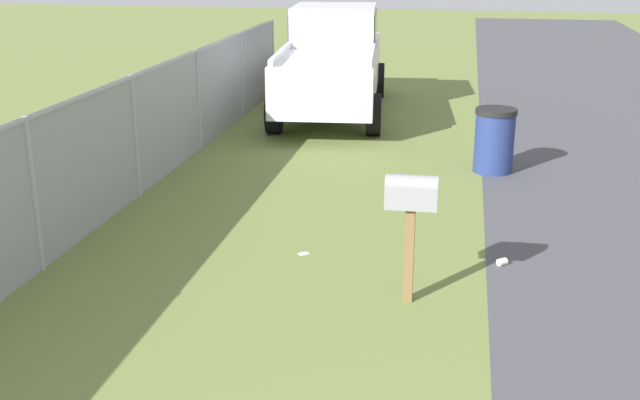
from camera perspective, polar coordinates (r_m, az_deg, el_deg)
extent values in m
cube|color=brown|center=(7.55, 6.51, -4.00)|extent=(0.09, 0.09, 0.95)
cube|color=gray|center=(7.35, 6.67, 0.24)|extent=(0.21, 0.49, 0.22)
cylinder|color=gray|center=(7.31, 6.70, 1.06)|extent=(0.21, 0.49, 0.20)
cube|color=red|center=(7.43, 6.75, 0.98)|extent=(0.02, 0.04, 0.18)
cube|color=silver|center=(15.89, 0.87, 9.46)|extent=(5.73, 2.29, 0.90)
cube|color=silver|center=(16.45, 1.07, 12.67)|extent=(2.04, 1.82, 0.76)
cube|color=black|center=(16.45, 1.07, 12.67)|extent=(1.99, 1.85, 0.53)
cube|color=silver|center=(14.70, -2.78, 10.72)|extent=(2.90, 0.34, 0.12)
cube|color=silver|center=(14.56, 3.80, 10.63)|extent=(2.90, 0.34, 0.12)
cylinder|color=black|center=(17.87, -1.58, 8.82)|extent=(0.78, 0.33, 0.76)
cylinder|color=black|center=(17.75, 4.27, 8.71)|extent=(0.78, 0.33, 0.76)
cylinder|color=black|center=(14.28, -3.35, 6.38)|extent=(0.78, 0.33, 0.76)
cylinder|color=black|center=(14.13, 3.93, 6.23)|extent=(0.78, 0.33, 0.76)
cylinder|color=navy|center=(12.08, 12.58, 4.07)|extent=(0.59, 0.59, 0.89)
cylinder|color=black|center=(11.98, 12.74, 6.32)|extent=(0.62, 0.62, 0.08)
cylinder|color=#9EA3A8|center=(8.61, -20.15, 0.31)|extent=(0.07, 0.07, 1.67)
cylinder|color=#9EA3A8|center=(10.83, -13.35, 4.50)|extent=(0.07, 0.07, 1.67)
cylinder|color=#9EA3A8|center=(13.20, -8.88, 7.20)|extent=(0.07, 0.07, 1.67)
cylinder|color=#9EA3A8|center=(15.64, -5.76, 9.05)|extent=(0.07, 0.07, 1.67)
cylinder|color=#9EA3A8|center=(18.12, -3.46, 10.37)|extent=(0.07, 0.07, 1.67)
cube|color=#9EA3A8|center=(10.68, -13.66, 8.69)|extent=(15.60, 0.04, 0.04)
cube|color=gray|center=(10.83, -13.35, 4.50)|extent=(15.60, 0.01, 1.67)
cylinder|color=white|center=(8.70, 13.13, -4.41)|extent=(0.13, 0.13, 0.08)
cube|color=silver|center=(8.79, -1.20, -3.92)|extent=(0.14, 0.15, 0.01)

